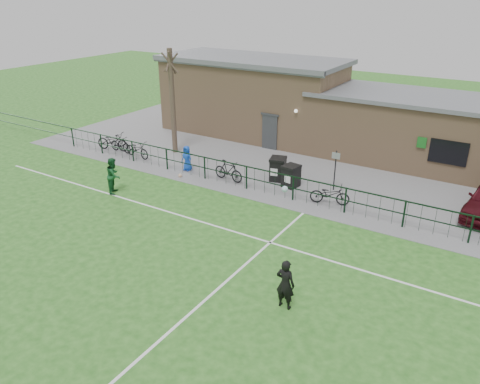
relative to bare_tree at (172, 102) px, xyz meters
The scene contains 20 objects.
ground 13.54m from the bare_tree, 52.70° to the right, with size 90.00×90.00×0.00m, color #245B1A.
paving_strip 9.05m from the bare_tree, 20.56° to the left, with size 34.00×13.00×0.02m, color slate.
pitch_line_touch 8.96m from the bare_tree, 18.65° to the right, with size 28.00×0.10×0.01m, color white.
pitch_line_mid 10.73m from the bare_tree, 39.09° to the right, with size 28.00×0.10×0.01m, color white.
pitch_line_perp 14.81m from the bare_tree, 46.40° to the right, with size 0.10×16.00×0.01m, color white.
perimeter_fence 8.72m from the bare_tree, 17.35° to the right, with size 28.00×0.10×1.20m, color black.
bare_tree is the anchor object (origin of this frame).
wheelie_bin_left 8.65m from the bare_tree, ahead, with size 0.68×0.77×1.02m, color black.
wheelie_bin_right 7.68m from the bare_tree, ahead, with size 0.73×0.83×1.10m, color black.
sign_post 10.37m from the bare_tree, ahead, with size 0.06×0.06×2.00m, color black.
bicycle_a 4.50m from the bare_tree, 153.05° to the right, with size 0.73×2.11×1.11m, color black.
bicycle_b 4.07m from the bare_tree, 147.35° to the right, with size 0.47×1.65×0.99m, color black.
bicycle_c 3.36m from the bare_tree, 122.61° to the right, with size 0.65×1.87×0.98m, color black.
bicycle_d 6.10m from the bare_tree, 21.97° to the right, with size 0.50×1.75×1.05m, color black.
bicycle_e 11.07m from the bare_tree, 10.71° to the right, with size 0.62×1.78×0.94m, color black.
spectator_child 3.96m from the bare_tree, 39.12° to the right, with size 0.66×0.43×1.35m, color blue.
goalkeeper_kick 15.73m from the bare_tree, 38.34° to the right, with size 1.93×3.10×2.70m.
outfield_player 6.67m from the bare_tree, 77.65° to the right, with size 0.84×0.66×1.74m, color #175026.
ball_ground 5.04m from the bare_tree, 47.25° to the right, with size 0.20×0.20×0.20m, color silver.
clubhouse 9.34m from the bare_tree, 40.12° to the left, with size 24.25×5.40×4.96m.
Camera 1 is at (9.35, -9.98, 9.06)m, focal length 35.00 mm.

